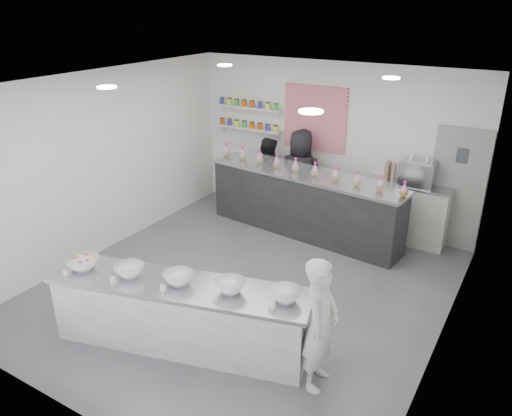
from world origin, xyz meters
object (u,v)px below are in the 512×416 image
Objects in this scene: back_bar at (304,204)px; staff_right at (300,177)px; espresso_ledge at (405,213)px; staff_left at (267,176)px; woman_prep at (320,324)px; prep_counter at (181,315)px; espresso_machine at (418,173)px.

staff_right reaches higher than back_bar.
espresso_ledge is 0.92× the size of staff_left.
staff_left is (-2.89, 3.89, -0.00)m from woman_prep.
woman_prep is 1.00× the size of staff_left.
prep_counter is 2.05× the size of woman_prep.
espresso_machine is at bearing 54.20° from prep_counter.
espresso_machine is (1.65, 4.32, 0.85)m from prep_counter.
prep_counter is at bearing -109.39° from espresso_ledge.
staff_left reaches higher than back_bar.
espresso_ledge is 0.92× the size of woman_prep.
espresso_ledge is 0.76m from espresso_machine.
staff_left is (-2.70, -0.18, 0.25)m from espresso_ledge.
woman_prep is at bearing 127.30° from staff_left.
espresso_machine is at bearing 26.67° from back_bar.
staff_right is at bearing -175.11° from espresso_machine.
woman_prep is (0.20, -4.07, 0.25)m from espresso_ledge.
staff_left is at bearing -176.35° from espresso_machine.
woman_prep is at bearing 106.60° from staff_right.
prep_counter is 4.58m from espresso_ledge.
prep_counter is 2.23× the size of espresso_ledge.
staff_left reaches higher than prep_counter.
prep_counter is 5.66× the size of espresso_machine.
woman_prep is 4.46m from staff_right.
staff_right is at bearing 130.16° from back_bar.
espresso_machine is at bearing 0.00° from espresso_ledge.
espresso_machine is 2.15m from staff_right.
back_bar is at bearing -158.04° from espresso_ledge.
espresso_ledge reaches higher than prep_counter.
woman_prep is (0.07, -4.07, -0.50)m from espresso_machine.
woman_prep is at bearing -6.57° from prep_counter.
back_bar is 2.38× the size of staff_left.
prep_counter is 1.77× the size of staff_right.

